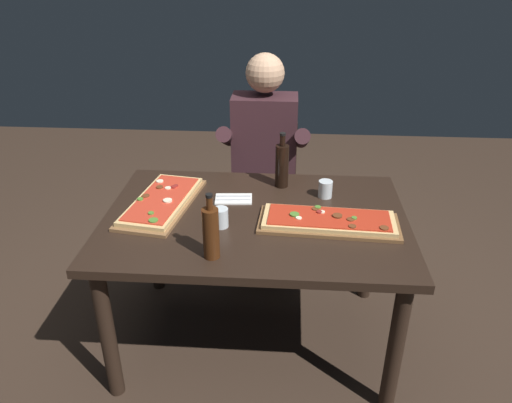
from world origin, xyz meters
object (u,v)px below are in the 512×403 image
wine_bottle_dark (282,165)px  seated_diner (264,155)px  pizza_rectangular_left (162,202)px  tumbler_near_camera (221,218)px  pizza_rectangular_front (329,221)px  oil_bottle_amber (211,232)px  tumbler_far_side (325,190)px  diner_chair (265,185)px  dining_table (255,234)px

wine_bottle_dark → seated_diner: seated_diner is taller
pizza_rectangular_left → tumbler_near_camera: tumbler_near_camera is taller
pizza_rectangular_front → pizza_rectangular_left: bearing=170.4°
oil_bottle_amber → wine_bottle_dark: bearing=68.5°
pizza_rectangular_left → tumbler_far_side: (0.79, 0.15, 0.02)m
wine_bottle_dark → diner_chair: wine_bottle_dark is taller
pizza_rectangular_front → seated_diner: seated_diner is taller
dining_table → wine_bottle_dark: bearing=71.0°
tumbler_far_side → seated_diner: size_ratio=0.06×
wine_bottle_dark → tumbler_far_side: size_ratio=3.41×
wine_bottle_dark → tumbler_far_side: (0.22, -0.11, -0.08)m
seated_diner → diner_chair: bearing=90.0°
tumbler_far_side → dining_table: bearing=-146.5°
tumbler_near_camera → seated_diner: bearing=80.1°
seated_diner → tumbler_far_side: bearing=-57.1°
oil_bottle_amber → tumbler_near_camera: (0.00, 0.24, -0.07)m
pizza_rectangular_left → tumbler_far_side: tumbler_far_side is taller
pizza_rectangular_front → pizza_rectangular_left: 0.80m
oil_bottle_amber → tumbler_far_side: size_ratio=3.31×
wine_bottle_dark → tumbler_far_side: bearing=-26.5°
dining_table → seated_diner: seated_diner is taller
diner_chair → pizza_rectangular_left: bearing=-120.2°
pizza_rectangular_left → tumbler_near_camera: 0.36m
diner_chair → seated_diner: bearing=-90.0°
pizza_rectangular_front → oil_bottle_amber: 0.57m
oil_bottle_amber → diner_chair: oil_bottle_amber is taller
pizza_rectangular_front → tumbler_near_camera: bearing=-174.8°
wine_bottle_dark → oil_bottle_amber: bearing=-111.5°
tumbler_near_camera → tumbler_far_side: size_ratio=1.04×
wine_bottle_dark → diner_chair: size_ratio=0.33×
diner_chair → tumbler_far_side: bearing=-62.3°
dining_table → oil_bottle_amber: 0.43m
pizza_rectangular_left → dining_table: bearing=-9.3°
pizza_rectangular_left → oil_bottle_amber: oil_bottle_amber is taller
tumbler_far_side → wine_bottle_dark: bearing=153.5°
diner_chair → seated_diner: seated_diner is taller
tumbler_near_camera → tumbler_far_side: 0.58m
tumbler_near_camera → diner_chair: diner_chair is taller
pizza_rectangular_front → diner_chair: bearing=110.0°
oil_bottle_amber → tumbler_near_camera: 0.25m
dining_table → seated_diner: bearing=90.0°
wine_bottle_dark → diner_chair: bearing=102.2°
dining_table → wine_bottle_dark: 0.41m
seated_diner → tumbler_near_camera: bearing=-99.9°
seated_diner → pizza_rectangular_left: bearing=-124.6°
pizza_rectangular_left → wine_bottle_dark: (0.57, 0.26, 0.10)m
dining_table → tumbler_near_camera: size_ratio=15.78×
pizza_rectangular_front → tumbler_far_side: tumbler_far_side is taller
pizza_rectangular_left → wine_bottle_dark: bearing=24.2°
seated_diner → dining_table: bearing=-90.0°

